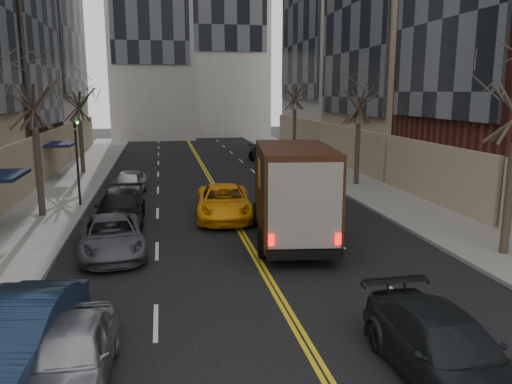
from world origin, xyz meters
The scene contains 19 objects.
sidewalk_left centered at (-9.00, 27.00, 0.07)m, with size 4.00×66.00×0.15m, color slate.
sidewalk_right centered at (9.00, 27.00, 0.07)m, with size 4.00×66.00×0.15m, color slate.
tree_lf_mid centered at (-8.80, 20.00, 6.60)m, with size 3.20×3.20×8.91m.
tree_lf_far centered at (-8.80, 33.00, 6.02)m, with size 3.20×3.20×8.12m.
tree_rt_mid centered at (8.80, 25.00, 6.17)m, with size 3.20×3.20×8.32m.
tree_rt_far centered at (8.80, 40.00, 6.74)m, with size 3.20×3.20×9.11m.
traffic_signal centered at (-7.39, 22.00, 2.82)m, with size 0.29×0.26×4.70m.
ups_truck centered at (1.77, 14.23, 1.94)m, with size 3.59×7.32×3.85m.
observer_sedan centered at (2.33, 4.18, 0.71)m, with size 2.02×4.89×1.42m.
taxi centered at (-0.40, 18.53, 0.76)m, with size 2.51×5.45×1.51m, color #FFAA0A.
pedestrian centered at (1.26, 13.12, 0.95)m, with size 0.69×0.45×1.89m, color black.
parked_lf_a centered at (-5.10, 5.46, 0.67)m, with size 1.59×3.96×1.35m, color #96979D.
parked_lf_b centered at (-6.30, 6.20, 0.80)m, with size 1.69×4.84×1.59m, color #0F1C31.
parked_lf_c centered at (-5.10, 13.95, 0.68)m, with size 2.25×4.89×1.36m, color #4B4D53.
parked_lf_d centered at (-5.10, 18.10, 0.74)m, with size 2.08×5.13×1.49m, color black.
parked_lf_e centered at (-5.10, 24.73, 0.71)m, with size 1.68×4.17×1.42m, color #A1A5A9.
parked_rt_a centered at (5.10, 25.50, 0.76)m, with size 1.61×4.62×1.52m, color #52545A.
parked_rt_b centered at (6.30, 28.93, 0.78)m, with size 2.60×5.64×1.57m, color #9C9EA3.
parked_rt_c centered at (5.31, 36.71, 0.67)m, with size 1.88×4.61×1.34m, color black.
Camera 1 is at (-3.19, -4.23, 5.84)m, focal length 35.00 mm.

